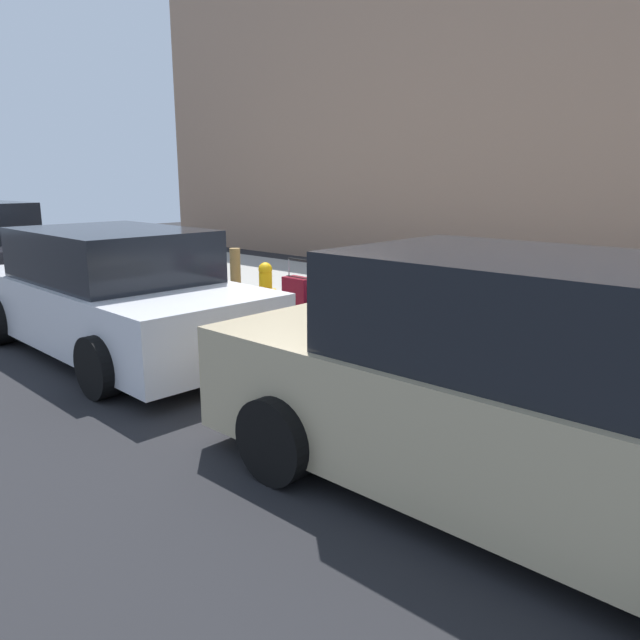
% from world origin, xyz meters
% --- Properties ---
extents(ground_plane, '(40.00, 40.00, 0.00)m').
position_xyz_m(ground_plane, '(0.00, 0.00, 0.00)').
color(ground_plane, black).
extents(sidewalk_curb, '(18.00, 5.00, 0.14)m').
position_xyz_m(sidewalk_curb, '(0.00, -2.50, 0.07)').
color(sidewalk_curb, '#9E9B93').
rests_on(sidewalk_curb, ground_plane).
extents(building_facade_sidewalk_side, '(24.00, 3.00, 8.79)m').
position_xyz_m(building_facade_sidewalk_side, '(0.00, -8.03, 4.39)').
color(building_facade_sidewalk_side, '#9E7A60').
rests_on(building_facade_sidewalk_side, ground_plane).
extents(suitcase_maroon_0, '(0.40, 0.22, 0.90)m').
position_xyz_m(suitcase_maroon_0, '(-3.60, -0.66, 0.48)').
color(suitcase_maroon_0, maroon).
rests_on(suitcase_maroon_0, sidewalk_curb).
extents(suitcase_olive_1, '(0.49, 0.26, 0.74)m').
position_xyz_m(suitcase_olive_1, '(-3.06, -0.70, 0.40)').
color(suitcase_olive_1, '#59601E').
rests_on(suitcase_olive_1, sidewalk_curb).
extents(suitcase_red_2, '(0.49, 0.22, 0.87)m').
position_xyz_m(suitcase_red_2, '(-2.46, -0.59, 0.45)').
color(suitcase_red_2, red).
rests_on(suitcase_red_2, sidewalk_curb).
extents(suitcase_silver_3, '(0.36, 0.23, 0.74)m').
position_xyz_m(suitcase_silver_3, '(-1.93, -0.61, 0.40)').
color(suitcase_silver_3, '#9EA0A8').
rests_on(suitcase_silver_3, sidewalk_curb).
extents(suitcase_teal_4, '(0.37, 0.25, 1.03)m').
position_xyz_m(suitcase_teal_4, '(-1.45, -0.63, 0.50)').
color(suitcase_teal_4, '#0F606B').
rests_on(suitcase_teal_4, sidewalk_curb).
extents(suitcase_black_5, '(0.49, 0.23, 0.68)m').
position_xyz_m(suitcase_black_5, '(-0.92, -0.63, 0.45)').
color(suitcase_black_5, black).
rests_on(suitcase_black_5, sidewalk_curb).
extents(suitcase_navy_6, '(0.47, 0.20, 0.74)m').
position_xyz_m(suitcase_navy_6, '(-0.33, -0.62, 0.40)').
color(suitcase_navy_6, navy).
rests_on(suitcase_navy_6, sidewalk_curb).
extents(suitcase_maroon_7, '(0.48, 0.26, 0.90)m').
position_xyz_m(suitcase_maroon_7, '(0.25, -0.59, 0.46)').
color(suitcase_maroon_7, maroon).
rests_on(suitcase_maroon_7, sidewalk_curb).
extents(fire_hydrant, '(0.39, 0.21, 0.76)m').
position_xyz_m(fire_hydrant, '(1.04, -0.67, 0.54)').
color(fire_hydrant, '#D89E0C').
rests_on(fire_hydrant, sidewalk_curb).
extents(bollard_post, '(0.16, 0.16, 0.94)m').
position_xyz_m(bollard_post, '(1.57, -0.52, 0.61)').
color(bollard_post, brown).
rests_on(bollard_post, sidewalk_curb).
extents(parked_car_beige_0, '(4.73, 2.05, 1.68)m').
position_xyz_m(parked_car_beige_0, '(-4.25, 1.74, 0.78)').
color(parked_car_beige_0, tan).
rests_on(parked_car_beige_0, ground_plane).
extents(parked_car_white_1, '(4.65, 2.16, 1.54)m').
position_xyz_m(parked_car_white_1, '(1.14, 1.74, 0.73)').
color(parked_car_white_1, silver).
rests_on(parked_car_white_1, ground_plane).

